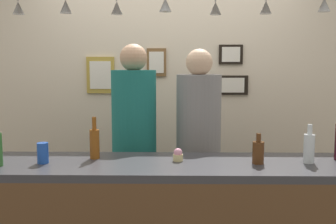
{
  "coord_description": "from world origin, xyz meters",
  "views": [
    {
      "loc": [
        0.04,
        -2.61,
        1.6
      ],
      "look_at": [
        0.0,
        0.1,
        1.27
      ],
      "focal_mm": 41.76,
      "sensor_mm": 36.0,
      "label": 1
    }
  ],
  "objects_px": {
    "person_right_grey_shirt": "(199,138)",
    "picture_frame_upper_small": "(231,54)",
    "picture_frame_crest": "(156,62)",
    "bottle_soda_clear": "(309,148)",
    "person_middle_teal_shirt": "(134,135)",
    "bottle_beer_amber_tall": "(95,143)",
    "cupcake": "(178,155)",
    "picture_frame_caricature": "(101,75)",
    "bottle_beer_brown_stubby": "(258,152)",
    "drink_can": "(43,153)",
    "picture_frame_lower_pair": "(232,85)"
  },
  "relations": [
    {
      "from": "person_right_grey_shirt",
      "to": "picture_frame_upper_small",
      "type": "height_order",
      "value": "picture_frame_upper_small"
    },
    {
      "from": "person_right_grey_shirt",
      "to": "picture_frame_crest",
      "type": "height_order",
      "value": "picture_frame_crest"
    },
    {
      "from": "bottle_soda_clear",
      "to": "picture_frame_crest",
      "type": "bearing_deg",
      "value": 124.44
    },
    {
      "from": "person_middle_teal_shirt",
      "to": "bottle_soda_clear",
      "type": "bearing_deg",
      "value": -31.81
    },
    {
      "from": "bottle_beer_amber_tall",
      "to": "picture_frame_crest",
      "type": "xyz_separation_m",
      "value": [
        0.32,
        1.31,
        0.5
      ]
    },
    {
      "from": "cupcake",
      "to": "picture_frame_caricature",
      "type": "relative_size",
      "value": 0.23
    },
    {
      "from": "person_right_grey_shirt",
      "to": "bottle_beer_brown_stubby",
      "type": "bearing_deg",
      "value": -66.56
    },
    {
      "from": "person_right_grey_shirt",
      "to": "drink_can",
      "type": "height_order",
      "value": "person_right_grey_shirt"
    },
    {
      "from": "bottle_soda_clear",
      "to": "bottle_beer_brown_stubby",
      "type": "relative_size",
      "value": 1.28
    },
    {
      "from": "bottle_beer_amber_tall",
      "to": "drink_can",
      "type": "relative_size",
      "value": 2.13
    },
    {
      "from": "person_right_grey_shirt",
      "to": "picture_frame_lower_pair",
      "type": "height_order",
      "value": "person_right_grey_shirt"
    },
    {
      "from": "person_middle_teal_shirt",
      "to": "bottle_beer_amber_tall",
      "type": "xyz_separation_m",
      "value": [
        -0.18,
        -0.59,
        0.06
      ]
    },
    {
      "from": "picture_frame_upper_small",
      "to": "picture_frame_lower_pair",
      "type": "bearing_deg",
      "value": 0.0
    },
    {
      "from": "picture_frame_caricature",
      "to": "picture_frame_lower_pair",
      "type": "bearing_deg",
      "value": 0.0
    },
    {
      "from": "drink_can",
      "to": "picture_frame_crest",
      "type": "height_order",
      "value": "picture_frame_crest"
    },
    {
      "from": "bottle_soda_clear",
      "to": "person_right_grey_shirt",
      "type": "bearing_deg",
      "value": 131.65
    },
    {
      "from": "person_middle_teal_shirt",
      "to": "cupcake",
      "type": "bearing_deg",
      "value": -63.0
    },
    {
      "from": "person_middle_teal_shirt",
      "to": "bottle_beer_amber_tall",
      "type": "relative_size",
      "value": 6.75
    },
    {
      "from": "bottle_beer_amber_tall",
      "to": "picture_frame_crest",
      "type": "relative_size",
      "value": 1.0
    },
    {
      "from": "person_middle_teal_shirt",
      "to": "drink_can",
      "type": "xyz_separation_m",
      "value": [
        -0.47,
        -0.72,
        0.02
      ]
    },
    {
      "from": "picture_frame_crest",
      "to": "cupcake",
      "type": "bearing_deg",
      "value": -82.11
    },
    {
      "from": "drink_can",
      "to": "picture_frame_caricature",
      "type": "xyz_separation_m",
      "value": [
        0.08,
        1.43,
        0.42
      ]
    },
    {
      "from": "bottle_soda_clear",
      "to": "cupcake",
      "type": "height_order",
      "value": "bottle_soda_clear"
    },
    {
      "from": "bottle_beer_brown_stubby",
      "to": "cupcake",
      "type": "relative_size",
      "value": 2.31
    },
    {
      "from": "picture_frame_upper_small",
      "to": "picture_frame_crest",
      "type": "xyz_separation_m",
      "value": [
        -0.69,
        0.0,
        -0.07
      ]
    },
    {
      "from": "bottle_beer_brown_stubby",
      "to": "drink_can",
      "type": "height_order",
      "value": "bottle_beer_brown_stubby"
    },
    {
      "from": "picture_frame_lower_pair",
      "to": "bottle_beer_amber_tall",
      "type": "bearing_deg",
      "value": -128.17
    },
    {
      "from": "picture_frame_lower_pair",
      "to": "picture_frame_crest",
      "type": "distance_m",
      "value": 0.74
    },
    {
      "from": "bottle_soda_clear",
      "to": "picture_frame_lower_pair",
      "type": "relative_size",
      "value": 0.77
    },
    {
      "from": "person_middle_teal_shirt",
      "to": "drink_can",
      "type": "bearing_deg",
      "value": -123.04
    },
    {
      "from": "drink_can",
      "to": "picture_frame_crest",
      "type": "relative_size",
      "value": 0.47
    },
    {
      "from": "person_middle_teal_shirt",
      "to": "bottle_beer_brown_stubby",
      "type": "height_order",
      "value": "person_middle_teal_shirt"
    },
    {
      "from": "bottle_soda_clear",
      "to": "bottle_beer_brown_stubby",
      "type": "distance_m",
      "value": 0.3
    },
    {
      "from": "picture_frame_lower_pair",
      "to": "person_middle_teal_shirt",
      "type": "bearing_deg",
      "value": -139.74
    },
    {
      "from": "bottle_soda_clear",
      "to": "picture_frame_caricature",
      "type": "relative_size",
      "value": 0.68
    },
    {
      "from": "bottle_beer_brown_stubby",
      "to": "drink_can",
      "type": "distance_m",
      "value": 1.26
    },
    {
      "from": "picture_frame_upper_small",
      "to": "picture_frame_crest",
      "type": "relative_size",
      "value": 0.85
    },
    {
      "from": "bottle_beer_brown_stubby",
      "to": "picture_frame_lower_pair",
      "type": "relative_size",
      "value": 0.6
    },
    {
      "from": "person_right_grey_shirt",
      "to": "bottle_soda_clear",
      "type": "relative_size",
      "value": 7.47
    },
    {
      "from": "picture_frame_crest",
      "to": "picture_frame_upper_small",
      "type": "bearing_deg",
      "value": 0.0
    },
    {
      "from": "picture_frame_crest",
      "to": "person_middle_teal_shirt",
      "type": "bearing_deg",
      "value": -101.1
    },
    {
      "from": "picture_frame_upper_small",
      "to": "cupcake",
      "type": "bearing_deg",
      "value": -110.19
    },
    {
      "from": "picture_frame_lower_pair",
      "to": "person_right_grey_shirt",
      "type": "bearing_deg",
      "value": -116.23
    },
    {
      "from": "bottle_beer_brown_stubby",
      "to": "picture_frame_caricature",
      "type": "xyz_separation_m",
      "value": [
        -1.18,
        1.42,
        0.41
      ]
    },
    {
      "from": "person_right_grey_shirt",
      "to": "cupcake",
      "type": "relative_size",
      "value": 22.04
    },
    {
      "from": "person_middle_teal_shirt",
      "to": "picture_frame_crest",
      "type": "bearing_deg",
      "value": 78.9
    },
    {
      "from": "bottle_soda_clear",
      "to": "picture_frame_lower_pair",
      "type": "xyz_separation_m",
      "value": [
        -0.25,
        1.4,
        0.29
      ]
    },
    {
      "from": "bottle_beer_amber_tall",
      "to": "cupcake",
      "type": "xyz_separation_m",
      "value": [
        0.51,
        -0.05,
        -0.06
      ]
    },
    {
      "from": "drink_can",
      "to": "picture_frame_upper_small",
      "type": "relative_size",
      "value": 0.55
    },
    {
      "from": "person_middle_teal_shirt",
      "to": "picture_frame_caricature",
      "type": "height_order",
      "value": "person_middle_teal_shirt"
    }
  ]
}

